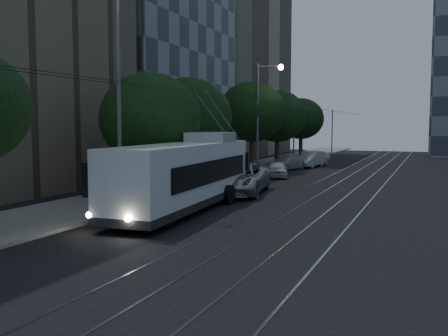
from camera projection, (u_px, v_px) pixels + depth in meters
ground at (228, 222)px, 20.49m from camera, size 120.00×120.00×0.00m
sidewalk at (237, 172)px, 41.74m from camera, size 5.00×90.00×0.15m
tram_rails at (359, 177)px, 37.86m from camera, size 4.52×90.00×0.02m
overhead_wires at (266, 131)px, 40.46m from camera, size 2.23×90.00×6.00m
building_glass_mid at (131, 24)px, 46.88m from camera, size 14.40×18.40×26.80m
building_tan_far at (217, 21)px, 64.88m from camera, size 14.40×22.40×34.80m
trolleybus at (186, 175)px, 23.22m from camera, size 3.37×12.15×5.63m
pickup_silver at (238, 178)px, 28.79m from camera, size 3.96×6.89×1.81m
car_white_a at (277, 169)px, 37.85m from camera, size 2.64×3.98×1.26m
car_white_b at (287, 162)px, 44.11m from camera, size 2.97×4.83×1.31m
car_white_c at (310, 159)px, 47.10m from camera, size 2.06×4.64×1.48m
car_white_d at (313, 158)px, 48.72m from camera, size 2.90×4.85×1.55m
tree_1 at (150, 119)px, 26.96m from camera, size 5.50×5.50×6.79m
tree_2 at (188, 118)px, 31.48m from camera, size 5.68×5.68×6.96m
tree_3 at (252, 112)px, 41.82m from camera, size 5.63×5.63×7.61m
tree_4 at (277, 116)px, 48.46m from camera, size 5.61×5.61×7.34m
tree_5 at (301, 119)px, 57.05m from camera, size 5.20×5.20×7.00m
streetlamp_near at (126, 70)px, 22.26m from camera, size 2.58×0.44×10.75m
streetlamp_far at (262, 107)px, 39.00m from camera, size 2.17×0.44×8.82m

